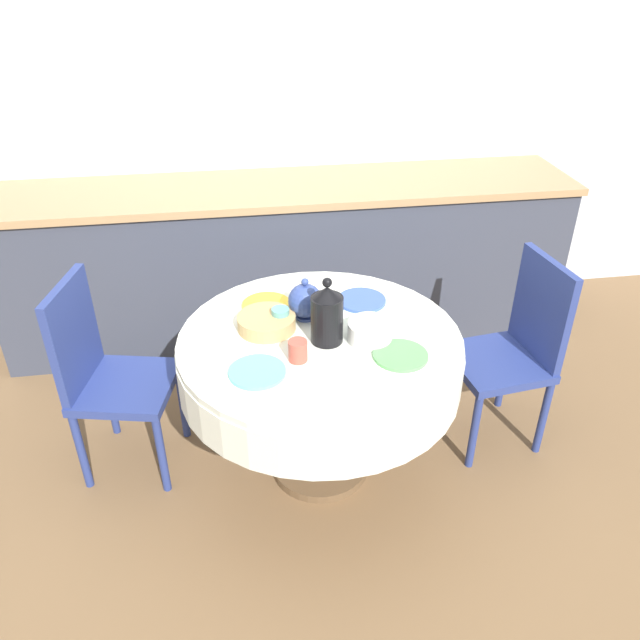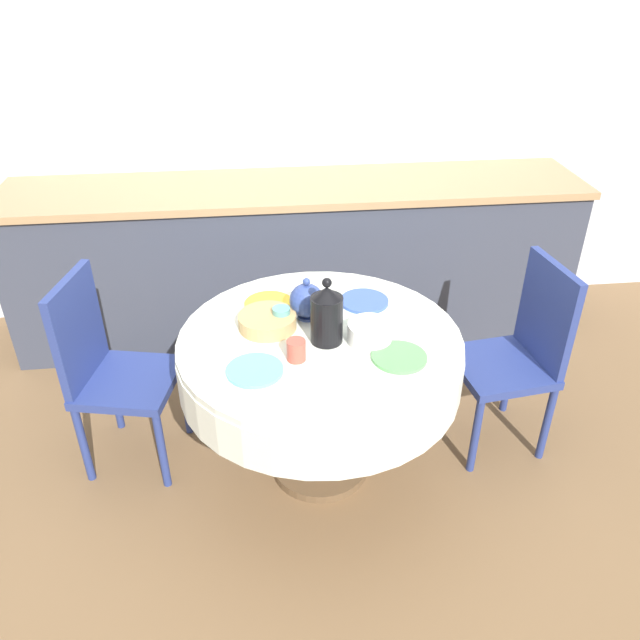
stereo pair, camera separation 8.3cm
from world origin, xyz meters
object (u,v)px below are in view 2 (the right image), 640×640
object	(u,v)px
teapot	(307,300)
chair_right	(108,366)
coffee_carafe	(327,315)
chair_left	(519,350)

from	to	relation	value
teapot	chair_right	bearing A→B (deg)	177.04
chair_right	teapot	bearing A→B (deg)	99.50
coffee_carafe	chair_left	bearing A→B (deg)	9.34
chair_left	chair_right	size ratio (longest dim) A/B	1.00
coffee_carafe	teapot	distance (m)	0.20
chair_left	coffee_carafe	world-z (taller)	coffee_carafe
coffee_carafe	teapot	size ratio (longest dim) A/B	1.42
chair_left	coffee_carafe	xyz separation A→B (m)	(-0.89, -0.15, 0.33)
chair_left	chair_right	bearing A→B (deg)	80.10
chair_right	coffee_carafe	bearing A→B (deg)	88.58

